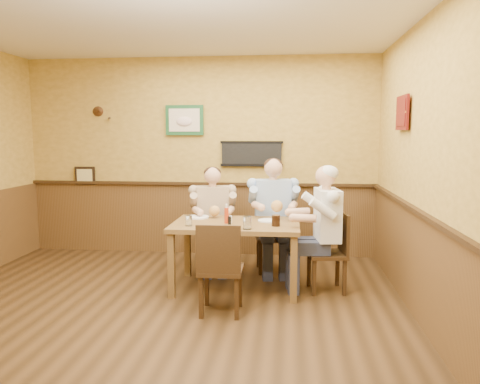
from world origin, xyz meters
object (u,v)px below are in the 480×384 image
Objects in this scene: chair_back_left at (213,238)px; diner_tan_shirt at (213,224)px; dining_table at (236,231)px; diner_blue_polo at (273,221)px; pepper_shaker at (229,220)px; cola_tumbler at (276,221)px; salt_shaker at (231,220)px; diner_white_elder at (327,235)px; water_glass_left at (189,221)px; hot_sauce_bottle at (227,215)px; water_glass_mid at (247,223)px; chair_right_end at (327,252)px; chair_back_right at (272,236)px; chair_near_side at (221,267)px.

diner_tan_shirt reaches higher than chair_back_left.
dining_table is at bearing -73.18° from chair_back_left.
diner_blue_polo reaches higher than pepper_shaker.
diner_tan_shirt reaches higher than dining_table.
cola_tumbler is 0.51m from salt_shaker.
pepper_shaker is (-0.44, -0.82, 0.15)m from diner_blue_polo.
diner_white_elder is 1.52m from water_glass_left.
chair_back_left reaches higher than dining_table.
hot_sauce_bottle is at bearing -130.50° from diner_blue_polo.
water_glass_left is 0.43m from hot_sauce_bottle.
water_glass_mid is 0.69× the size of hot_sauce_bottle.
chair_back_right is at bearing -146.15° from chair_right_end.
chair_near_side reaches higher than chair_right_end.
diner_tan_shirt is 0.81m from hot_sauce_bottle.
water_glass_mid is at bearing -74.69° from diner_white_elder.
chair_back_left is 0.95× the size of chair_right_end.
chair_near_side is (-1.06, -0.75, 0.01)m from chair_right_end.
water_glass_mid is (0.53, -1.01, 0.40)m from chair_back_left.
cola_tumbler is 0.56m from hot_sauce_bottle.
chair_back_right is 4.64× the size of hot_sauce_bottle.
cola_tumbler is 1.41× the size of salt_shaker.
pepper_shaker is at bearing -126.55° from chair_back_right.
chair_back_right is 0.95m from diner_white_elder.
chair_back_right is 0.99m from pepper_shaker.
diner_blue_polo is (0.75, 0.05, 0.23)m from chair_back_left.
chair_back_left is 0.18m from diner_tan_shirt.
chair_back_left is at bearing 175.39° from diner_blue_polo.
diner_tan_shirt is (-0.75, -0.05, 0.14)m from chair_back_right.
salt_shaker is at bearing -78.26° from chair_back_left.
hot_sauce_bottle is (0.27, -0.72, 0.43)m from chair_back_left.
hot_sauce_bottle is at bearing -94.33° from diner_white_elder.
salt_shaker is (0.04, 0.01, -0.05)m from hot_sauce_bottle.
water_glass_left reaches higher than dining_table.
chair_near_side reaches higher than dining_table.
chair_back_right is at bearing -8.60° from diner_tan_shirt.
chair_right_end is at bearing 22.96° from water_glass_mid.
diner_blue_polo is 10.86× the size of cola_tumbler.
chair_near_side reaches higher than salt_shaker.
salt_shaker is (-0.50, 0.10, -0.02)m from cola_tumbler.
diner_white_elder is (0.62, -0.70, -0.02)m from diner_blue_polo.
hot_sauce_bottle reaches higher than chair_near_side.
chair_right_end is 6.54× the size of water_glass_mid.
chair_right_end reaches higher than chair_back_left.
chair_near_side is 1.44m from diner_tan_shirt.
chair_back_right is 1.14m from water_glass_mid.
pepper_shaker is at bearing -80.27° from chair_back_left.
chair_right_end is at bearing 6.50° from pepper_shaker.
hot_sauce_bottle reaches higher than pepper_shaker.
cola_tumbler is 0.51m from pepper_shaker.
pepper_shaker is (-0.22, 0.24, -0.02)m from water_glass_mid.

